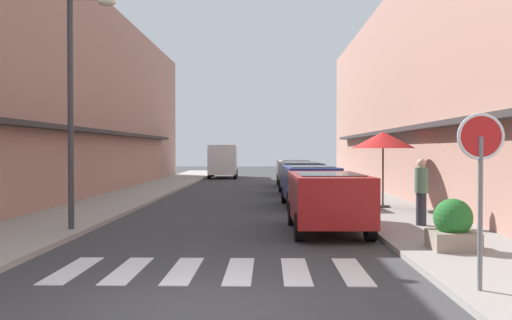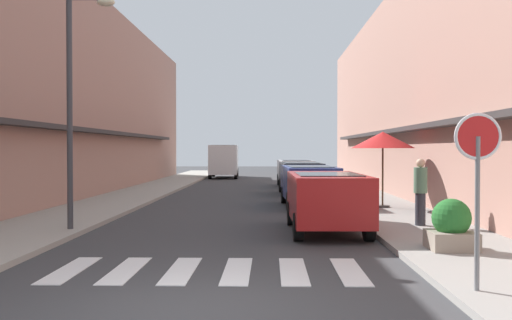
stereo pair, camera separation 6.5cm
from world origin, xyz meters
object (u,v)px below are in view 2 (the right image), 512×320
planter_corner (451,227)px  parked_car_near (327,196)px  pedestrian_walking_near (420,190)px  parked_car_distant (295,170)px  parked_car_far (301,174)px  round_street_sign (478,155)px  cafe_umbrella (383,140)px  delivery_van (224,158)px  parked_car_mid (309,181)px  street_lamp (77,86)px

planter_corner → parked_car_near: bearing=125.1°
planter_corner → pedestrian_walking_near: (0.33, 3.53, 0.45)m
parked_car_distant → parked_car_far: bearing=-90.0°
parked_car_distant → round_street_sign: round_street_sign is taller
pedestrian_walking_near → cafe_umbrella: bearing=-150.3°
delivery_van → cafe_umbrella: size_ratio=2.16×
parked_car_far → round_street_sign: (1.44, -18.24, 1.07)m
parked_car_mid → parked_car_distant: bearing=90.0°
parked_car_mid → cafe_umbrella: bearing=-27.2°
cafe_umbrella → street_lamp: bearing=-147.4°
round_street_sign → pedestrian_walking_near: round_street_sign is taller
parked_car_mid → delivery_van: (-4.72, 20.88, 0.48)m
delivery_van → parked_car_far: bearing=-72.8°
parked_car_near → round_street_sign: round_street_sign is taller
delivery_van → round_street_sign: (6.16, -33.45, 0.58)m
pedestrian_walking_near → street_lamp: bearing=-55.4°
street_lamp → cafe_umbrella: bearing=32.6°
parked_car_distant → round_street_sign: 23.87m
cafe_umbrella → parked_car_distant: bearing=100.8°
cafe_umbrella → pedestrian_walking_near: (0.06, -4.58, -1.34)m
parked_car_near → delivery_van: 27.61m
parked_car_mid → delivery_van: size_ratio=0.77×
delivery_van → planter_corner: delivery_van is taller
parked_car_near → delivery_van: (-4.72, 27.20, 0.48)m
parked_car_far → street_lamp: (-6.11, -12.31, 2.69)m
planter_corner → pedestrian_walking_near: pedestrian_walking_near is taller
round_street_sign → pedestrian_walking_near: 6.92m
delivery_van → round_street_sign: round_street_sign is taller
round_street_sign → planter_corner: bearing=78.3°
parked_car_far → parked_car_mid: bearing=-90.0°
street_lamp → parked_car_mid: bearing=47.5°
parked_car_mid → parked_car_far: (-0.00, 5.66, -0.00)m
parked_car_mid → round_street_sign: bearing=-83.5°
parked_car_mid → pedestrian_walking_near: (2.44, -5.80, 0.10)m
parked_car_distant → round_street_sign: (1.44, -23.80, 1.07)m
cafe_umbrella → delivery_van: bearing=107.8°
delivery_van → cafe_umbrella: (7.10, -22.10, 0.96)m
cafe_umbrella → parked_car_mid: bearing=152.8°
parked_car_near → cafe_umbrella: bearing=65.0°
cafe_umbrella → planter_corner: cafe_umbrella is taller
street_lamp → parked_car_near: bearing=3.1°
delivery_van → parked_car_mid: bearing=-77.3°
round_street_sign → cafe_umbrella: (0.94, 11.35, 0.37)m
parked_car_mid → street_lamp: (-6.11, -6.65, 2.69)m
parked_car_near → round_street_sign: bearing=-77.0°
street_lamp → parked_car_far: bearing=63.6°
cafe_umbrella → planter_corner: 8.31m
parked_car_mid → parked_car_distant: size_ratio=0.95×
parked_car_near → parked_car_mid: size_ratio=0.97×
parked_car_near → cafe_umbrella: (2.38, 5.10, 1.44)m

